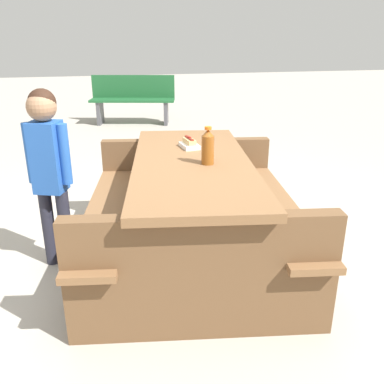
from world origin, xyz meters
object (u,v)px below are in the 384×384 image
at_px(hotdog_tray, 189,144).
at_px(park_bench_near, 133,98).
at_px(soda_bottle, 208,147).
at_px(picnic_table, 192,203).
at_px(child_in_coat, 48,158).

distance_m(hotdog_tray, park_bench_near, 4.77).
relative_size(hotdog_tray, park_bench_near, 0.12).
bearing_deg(hotdog_tray, soda_bottle, -177.02).
bearing_deg(park_bench_near, soda_bottle, 179.63).
relative_size(picnic_table, soda_bottle, 8.40).
xyz_separation_m(picnic_table, park_bench_near, (5.07, -0.11, 0.00)).
relative_size(soda_bottle, hotdog_tray, 1.26).
bearing_deg(soda_bottle, child_in_coat, 73.83).
bearing_deg(picnic_table, soda_bottle, -144.73).
bearing_deg(park_bench_near, hotdog_tray, 179.34).
height_order(soda_bottle, hotdog_tray, soda_bottle).
distance_m(picnic_table, park_bench_near, 5.07).
height_order(hotdog_tray, child_in_coat, child_in_coat).
distance_m(picnic_table, hotdog_tray, 0.46).
bearing_deg(hotdog_tray, picnic_table, 170.00).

